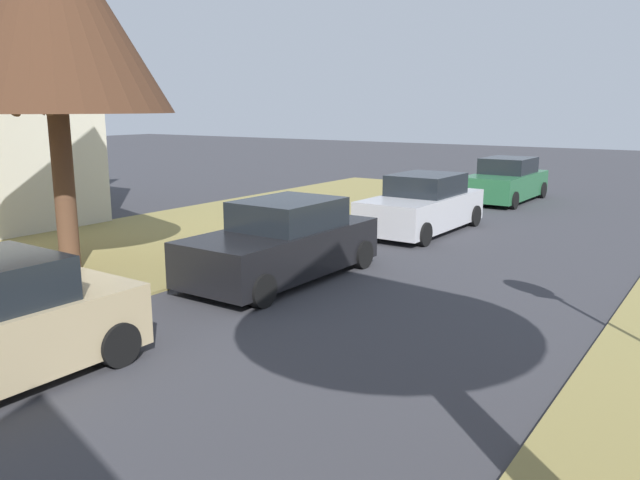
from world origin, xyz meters
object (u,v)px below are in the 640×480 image
at_px(street_tree_left_mid_b, 49,8).
at_px(parked_sedan_black, 283,243).
at_px(parked_sedan_green, 506,181).
at_px(parked_sedan_silver, 423,206).

height_order(street_tree_left_mid_b, parked_sedan_black, street_tree_left_mid_b).
bearing_deg(parked_sedan_green, parked_sedan_black, -90.87).
height_order(parked_sedan_black, parked_sedan_green, same).
distance_m(parked_sedan_black, parked_sedan_green, 13.03).
relative_size(parked_sedan_black, parked_sedan_silver, 1.00).
xyz_separation_m(parked_sedan_black, parked_sedan_green, (0.20, 13.03, 0.00)).
relative_size(street_tree_left_mid_b, parked_sedan_green, 1.63).
height_order(parked_sedan_black, parked_sedan_silver, same).
height_order(street_tree_left_mid_b, parked_sedan_silver, street_tree_left_mid_b).
distance_m(street_tree_left_mid_b, parked_sedan_black, 6.35).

